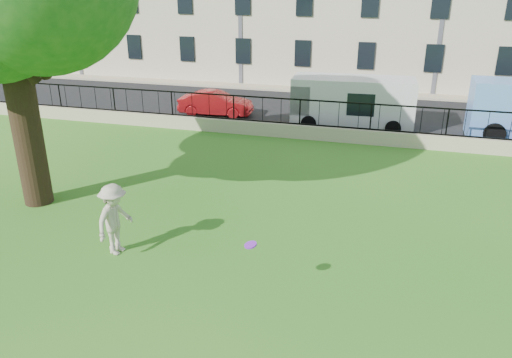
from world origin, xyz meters
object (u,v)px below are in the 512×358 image
(frisbee, at_px, (250,245))
(red_sedan, at_px, (216,103))
(man, at_px, (115,219))
(white_van, at_px, (352,103))

(frisbee, relative_size, red_sedan, 0.07)
(man, height_order, red_sedan, man)
(red_sedan, bearing_deg, white_van, -96.86)
(man, xyz_separation_m, red_sedan, (-2.36, 13.69, -0.32))
(frisbee, bearing_deg, white_van, 87.21)
(frisbee, xyz_separation_m, red_sedan, (-6.16, 14.65, -0.70))
(white_van, bearing_deg, red_sedan, 174.43)
(red_sedan, height_order, white_van, white_van)
(frisbee, relative_size, white_van, 0.05)
(red_sedan, xyz_separation_m, white_van, (6.86, -0.31, 0.55))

